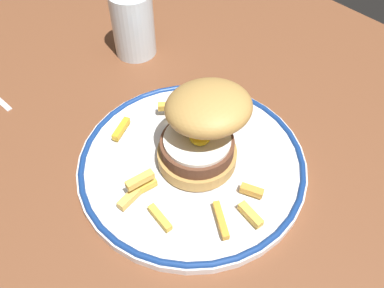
# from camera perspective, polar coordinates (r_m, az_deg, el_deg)

# --- Properties ---
(ground_plane) EXTENTS (1.35, 0.93, 0.04)m
(ground_plane) POSITION_cam_1_polar(r_m,az_deg,el_deg) (0.55, 4.12, -5.17)
(ground_plane) COLOR brown
(dinner_plate) EXTENTS (0.30, 0.30, 0.02)m
(dinner_plate) POSITION_cam_1_polar(r_m,az_deg,el_deg) (0.53, 0.00, -2.63)
(dinner_plate) COLOR silver
(dinner_plate) RESTS_ON ground_plane
(burger) EXTENTS (0.13, 0.13, 0.11)m
(burger) POSITION_cam_1_polar(r_m,az_deg,el_deg) (0.49, 1.61, 2.46)
(burger) COLOR #B48543
(burger) RESTS_ON dinner_plate
(fries_pile) EXTENTS (0.24, 0.17, 0.03)m
(fries_pile) POSITION_cam_1_polar(r_m,az_deg,el_deg) (0.50, -2.50, -4.98)
(fries_pile) COLOR gold
(fries_pile) RESTS_ON dinner_plate
(water_glass) EXTENTS (0.07, 0.07, 0.11)m
(water_glass) POSITION_cam_1_polar(r_m,az_deg,el_deg) (0.70, -8.24, 15.92)
(water_glass) COLOR silver
(water_glass) RESTS_ON ground_plane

